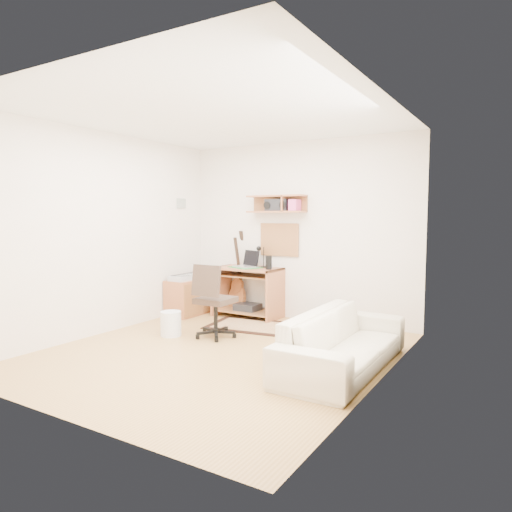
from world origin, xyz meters
The scene contains 22 objects.
floor centered at (0.00, 0.00, -0.01)m, with size 3.60×4.00×0.01m, color tan.
ceiling centered at (0.00, 0.00, 2.60)m, with size 3.60×4.00×0.01m, color white.
back_wall centered at (0.00, 2.00, 1.30)m, with size 3.60×0.01×2.60m, color white.
left_wall centered at (-1.80, 0.00, 1.30)m, with size 0.01×4.00×2.60m, color white.
right_wall centered at (1.80, 0.00, 1.30)m, with size 0.01×4.00×2.60m, color white.
wall_shelf centered at (-0.30, 1.88, 1.70)m, with size 0.90×0.25×0.26m, color #B0663E.
cork_board centered at (-0.30, 1.98, 1.17)m, with size 0.64×0.03×0.49m, color tan.
wall_photo centered at (-1.79, 1.50, 1.72)m, with size 0.02×0.20×0.15m, color #4C8CBF.
desk centered at (-0.71, 1.73, 0.38)m, with size 1.00×0.55×0.75m, color #B0663E, non-canonical shape.
laptop centered at (-0.74, 1.71, 0.88)m, with size 0.34×0.34×0.26m, color silver, non-canonical shape.
speaker centered at (-0.31, 1.68, 0.85)m, with size 0.09×0.09×0.20m, color black.
desk_lamp centered at (-0.51, 1.87, 0.91)m, with size 0.11×0.11×0.32m, color black, non-canonical shape.
pencil_cup centered at (-0.38, 1.83, 0.80)m, with size 0.07×0.07×0.11m, color #375FA5.
boombox centered at (-0.28, 1.87, 1.68)m, with size 0.35×0.16×0.18m, color black.
rug centered at (-0.30, 1.24, 0.01)m, with size 1.22×0.81×0.02m, color #CBBA88.
task_chair centered at (-0.42, 0.51, 0.47)m, with size 0.48×0.48×0.94m, color #35281F, non-canonical shape.
cabinet centered at (-1.58, 1.49, 0.28)m, with size 0.40×0.90×0.55m, color #B0663E.
music_keyboard centered at (-1.58, 1.49, 0.59)m, with size 0.27×0.85×0.07m, color #B2B5BA.
guitar centered at (-0.99, 1.86, 0.65)m, with size 0.35×0.22×1.30m, color #9F5C31, non-canonical shape.
waste_basket centered at (-0.95, 0.27, 0.16)m, with size 0.26×0.26×0.31m, color white.
printer centered at (0.45, 1.78, 0.09)m, with size 0.41×0.32×0.15m, color #A5A8AA.
sofa centered at (1.38, 0.21, 0.38)m, with size 1.93×0.56×0.75m, color beige.
Camera 1 is at (2.97, -4.12, 1.53)m, focal length 32.41 mm.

